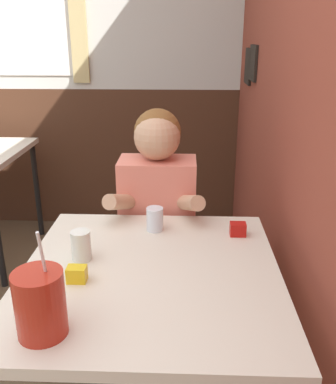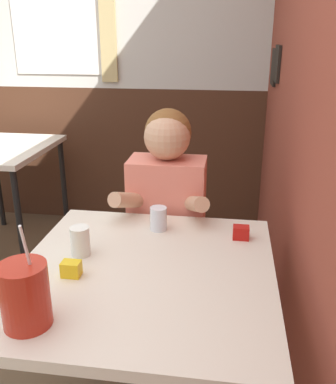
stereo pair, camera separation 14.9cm
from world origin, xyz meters
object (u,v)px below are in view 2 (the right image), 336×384
(main_table, at_px, (145,289))
(background_table, at_px, (2,160))
(cocktail_pitcher, at_px, (25,295))
(person_seated, at_px, (167,232))

(main_table, distance_m, background_table, 1.94)
(main_table, bearing_deg, cocktail_pitcher, -128.17)
(background_table, height_order, person_seated, person_seated)
(cocktail_pitcher, bearing_deg, background_table, 120.71)
(main_table, height_order, cocktail_pitcher, cocktail_pitcher)
(main_table, bearing_deg, background_table, 132.04)
(main_table, xyz_separation_m, background_table, (-1.30, 1.44, -0.02))
(background_table, bearing_deg, person_seated, -33.82)
(person_seated, relative_size, cocktail_pitcher, 4.04)
(background_table, height_order, cocktail_pitcher, cocktail_pitcher)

